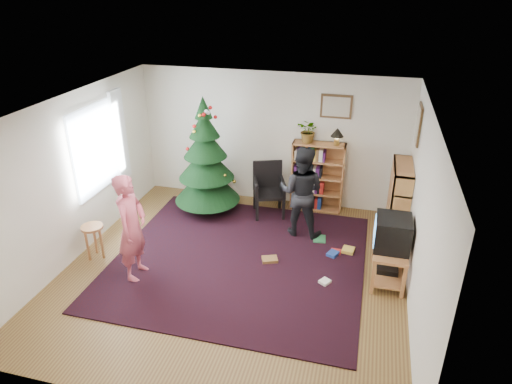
% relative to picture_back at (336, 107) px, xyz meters
% --- Properties ---
extents(floor, '(5.00, 5.00, 0.00)m').
position_rel_picture_back_xyz_m(floor, '(-1.15, -2.48, -1.95)').
color(floor, brown).
rests_on(floor, ground).
extents(ceiling, '(5.00, 5.00, 0.00)m').
position_rel_picture_back_xyz_m(ceiling, '(-1.15, -2.48, 0.55)').
color(ceiling, white).
rests_on(ceiling, wall_back).
extents(wall_back, '(5.00, 0.02, 2.50)m').
position_rel_picture_back_xyz_m(wall_back, '(-1.15, 0.02, -0.70)').
color(wall_back, silver).
rests_on(wall_back, floor).
extents(wall_front, '(5.00, 0.02, 2.50)m').
position_rel_picture_back_xyz_m(wall_front, '(-1.15, -4.97, -0.70)').
color(wall_front, silver).
rests_on(wall_front, floor).
extents(wall_left, '(0.02, 5.00, 2.50)m').
position_rel_picture_back_xyz_m(wall_left, '(-3.65, -2.48, -0.70)').
color(wall_left, silver).
rests_on(wall_left, floor).
extents(wall_right, '(0.02, 5.00, 2.50)m').
position_rel_picture_back_xyz_m(wall_right, '(1.35, -2.48, -0.70)').
color(wall_right, silver).
rests_on(wall_right, floor).
extents(rug, '(3.80, 3.60, 0.02)m').
position_rel_picture_back_xyz_m(rug, '(-1.15, -2.17, -1.94)').
color(rug, black).
rests_on(rug, floor).
extents(window_pane, '(0.04, 1.20, 1.40)m').
position_rel_picture_back_xyz_m(window_pane, '(-3.62, -1.88, -0.45)').
color(window_pane, silver).
rests_on(window_pane, wall_left).
extents(curtain, '(0.06, 0.35, 1.60)m').
position_rel_picture_back_xyz_m(curtain, '(-3.58, -1.18, -0.45)').
color(curtain, white).
rests_on(curtain, wall_left).
extents(picture_back, '(0.55, 0.03, 0.42)m').
position_rel_picture_back_xyz_m(picture_back, '(0.00, 0.00, 0.00)').
color(picture_back, '#4C3319').
rests_on(picture_back, wall_back).
extents(picture_right, '(0.03, 0.50, 0.60)m').
position_rel_picture_back_xyz_m(picture_right, '(1.33, -0.73, 0.00)').
color(picture_right, '#4C3319').
rests_on(picture_right, wall_right).
extents(christmas_tree, '(1.20, 1.20, 2.18)m').
position_rel_picture_back_xyz_m(christmas_tree, '(-2.19, -0.73, -1.04)').
color(christmas_tree, '#3F2816').
rests_on(christmas_tree, rug).
extents(bookshelf_back, '(0.95, 0.30, 1.30)m').
position_rel_picture_back_xyz_m(bookshelf_back, '(-0.24, -0.14, -1.29)').
color(bookshelf_back, '#B37D40').
rests_on(bookshelf_back, floor).
extents(bookshelf_right, '(0.30, 0.95, 1.30)m').
position_rel_picture_back_xyz_m(bookshelf_right, '(1.19, -0.84, -1.29)').
color(bookshelf_right, '#B37D40').
rests_on(bookshelf_right, floor).
extents(tv_stand, '(0.47, 0.84, 0.55)m').
position_rel_picture_back_xyz_m(tv_stand, '(1.07, -2.12, -1.63)').
color(tv_stand, '#B37D40').
rests_on(tv_stand, floor).
extents(crt_tv, '(0.49, 0.53, 0.46)m').
position_rel_picture_back_xyz_m(crt_tv, '(1.07, -2.12, -1.17)').
color(crt_tv, black).
rests_on(crt_tv, tv_stand).
extents(armchair, '(0.69, 0.70, 0.98)m').
position_rel_picture_back_xyz_m(armchair, '(-1.04, -0.52, -1.42)').
color(armchair, black).
rests_on(armchair, rug).
extents(stool, '(0.33, 0.33, 0.56)m').
position_rel_picture_back_xyz_m(stool, '(-3.35, -2.66, -1.52)').
color(stool, '#B37D40').
rests_on(stool, floor).
extents(person_standing, '(0.41, 0.60, 1.61)m').
position_rel_picture_back_xyz_m(person_standing, '(-2.50, -2.93, -1.14)').
color(person_standing, '#C64F60').
rests_on(person_standing, rug).
extents(person_by_chair, '(0.80, 0.65, 1.57)m').
position_rel_picture_back_xyz_m(person_by_chair, '(-0.38, -1.13, -1.17)').
color(person_by_chair, black).
rests_on(person_by_chair, rug).
extents(potted_plant, '(0.49, 0.46, 0.43)m').
position_rel_picture_back_xyz_m(potted_plant, '(-0.44, -0.14, -0.43)').
color(potted_plant, gray).
rests_on(potted_plant, bookshelf_back).
extents(table_lamp, '(0.23, 0.23, 0.31)m').
position_rel_picture_back_xyz_m(table_lamp, '(0.06, -0.14, -0.44)').
color(table_lamp, '#A57F33').
rests_on(table_lamp, bookshelf_back).
extents(floor_clutter, '(1.36, 1.38, 0.08)m').
position_rel_picture_back_xyz_m(floor_clutter, '(0.09, -1.79, -1.91)').
color(floor_clutter, '#A51E19').
rests_on(floor_clutter, rug).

